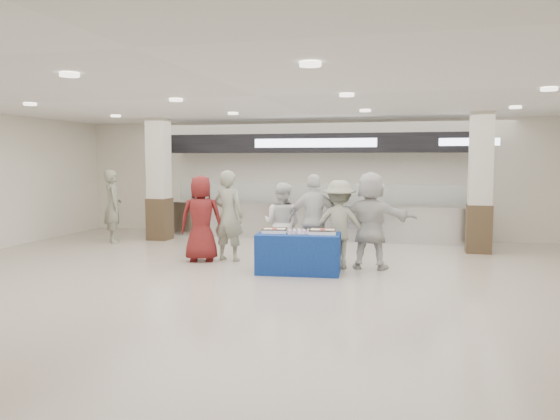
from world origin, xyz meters
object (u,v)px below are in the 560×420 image
(sheet_cake_left, at_px, (275,230))
(soldier_a, at_px, (228,216))
(civilian_white, at_px, (370,220))
(soldier_bg, at_px, (113,206))
(chef_short, at_px, (314,221))
(sheet_cake_right, at_px, (323,231))
(soldier_b, at_px, (339,224))
(display_table, at_px, (299,253))
(civilian_maroon, at_px, (201,219))
(chef_tall, at_px, (282,224))
(cupcake_tray, at_px, (299,232))

(sheet_cake_left, relative_size, soldier_a, 0.27)
(civilian_white, relative_size, soldier_bg, 1.02)
(chef_short, bearing_deg, soldier_a, -15.41)
(chef_short, xyz_separation_m, civilian_white, (1.10, 0.06, 0.03))
(sheet_cake_right, height_order, soldier_b, soldier_b)
(sheet_cake_left, height_order, soldier_a, soldier_a)
(display_table, distance_m, civilian_maroon, 2.37)
(display_table, relative_size, soldier_bg, 0.83)
(chef_short, bearing_deg, chef_tall, -14.40)
(civilian_white, bearing_deg, sheet_cake_left, 24.31)
(display_table, xyz_separation_m, chef_tall, (-0.51, 0.73, 0.46))
(cupcake_tray, height_order, civilian_white, civilian_white)
(soldier_b, bearing_deg, chef_tall, -9.57)
(soldier_bg, bearing_deg, display_table, -152.27)
(cupcake_tray, height_order, soldier_bg, soldier_bg)
(soldier_bg, bearing_deg, soldier_a, -151.42)
(cupcake_tray, xyz_separation_m, chef_tall, (-0.52, 0.75, 0.05))
(soldier_b, height_order, civilian_white, civilian_white)
(chef_short, xyz_separation_m, soldier_b, (0.50, -0.04, -0.06))
(cupcake_tray, xyz_separation_m, soldier_b, (0.65, 0.66, 0.08))
(sheet_cake_right, distance_m, cupcake_tray, 0.43)
(soldier_a, bearing_deg, chef_tall, -174.46)
(sheet_cake_right, distance_m, soldier_a, 2.29)
(civilian_white, xyz_separation_m, soldier_bg, (-6.70, 1.76, -0.02))
(sheet_cake_right, bearing_deg, display_table, -171.99)
(soldier_a, xyz_separation_m, chef_tall, (1.20, -0.12, -0.12))
(cupcake_tray, bearing_deg, sheet_cake_left, 177.64)
(display_table, height_order, soldier_b, soldier_b)
(display_table, distance_m, chef_short, 0.89)
(sheet_cake_right, distance_m, soldier_b, 0.62)
(chef_tall, relative_size, soldier_bg, 0.89)
(sheet_cake_left, xyz_separation_m, soldier_a, (-1.23, 0.85, 0.16))
(display_table, xyz_separation_m, sheet_cake_left, (-0.47, -0.00, 0.42))
(cupcake_tray, height_order, chef_short, chef_short)
(chef_short, relative_size, soldier_b, 1.07)
(chef_short, bearing_deg, sheet_cake_left, 36.85)
(cupcake_tray, xyz_separation_m, chef_short, (0.15, 0.70, 0.14))
(chef_short, bearing_deg, sheet_cake_right, 103.81)
(sheet_cake_left, relative_size, civilian_maroon, 0.28)
(sheet_cake_right, xyz_separation_m, soldier_bg, (-5.88, 2.44, 0.13))
(cupcake_tray, distance_m, soldier_bg, 6.01)
(sheet_cake_left, bearing_deg, chef_tall, 92.93)
(display_table, distance_m, soldier_b, 1.05)
(civilian_white, height_order, soldier_bg, civilian_white)
(civilian_maroon, relative_size, chef_tall, 1.08)
(chef_tall, xyz_separation_m, chef_short, (0.67, -0.05, 0.09))
(civilian_maroon, xyz_separation_m, soldier_a, (0.52, 0.21, 0.05))
(display_table, xyz_separation_m, soldier_bg, (-5.44, 2.50, 0.56))
(civilian_maroon, bearing_deg, soldier_b, 164.44)
(display_table, bearing_deg, soldier_b, 38.40)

